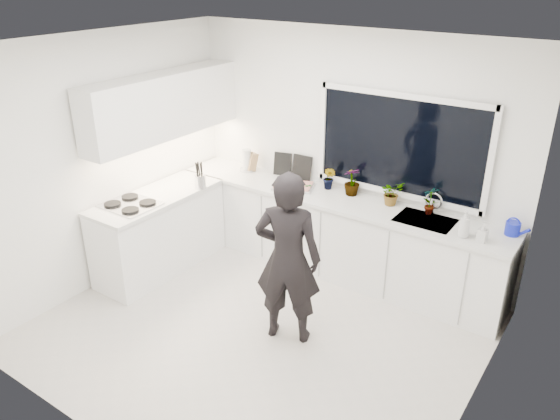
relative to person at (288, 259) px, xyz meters
The scene contains 25 objects.
floor 0.90m from the person, 157.44° to the right, with size 4.00×3.50×0.02m, color beige.
wall_back 1.74m from the person, 99.38° to the left, with size 4.00×0.02×2.70m, color white.
wall_left 2.34m from the person, behind, with size 0.02×3.50×2.70m, color white.
wall_right 1.81m from the person, ahead, with size 0.02×3.50×2.70m, color white.
ceiling 1.89m from the person, 157.44° to the right, with size 4.00×3.50×0.02m, color white.
window 1.79m from the person, 78.50° to the left, with size 1.80×0.02×1.00m, color black.
base_cabinets_back 1.42m from the person, 101.50° to the left, with size 3.92×0.58×0.88m, color white.
base_cabinets_left 2.00m from the person, behind, with size 0.58×1.60×0.88m, color white.
countertop_back 1.36m from the person, 101.58° to the left, with size 3.94×0.62×0.04m, color silver.
countertop_left 1.96m from the person, behind, with size 0.62×1.60×0.04m, color silver.
upper_cabinets 2.37m from the person, 164.11° to the left, with size 0.34×2.10×0.70m, color white.
sink 1.55m from the person, 59.80° to the left, with size 0.58×0.42×0.14m, color silver.
faucet 1.73m from the person, 63.15° to the left, with size 0.03×0.03×0.22m, color silver.
stovetop 1.97m from the person, behind, with size 0.56×0.48×0.03m, color black.
person is the anchor object (origin of this frame).
pizza_tray 1.54m from the person, 121.50° to the left, with size 0.45×0.34×0.03m, color #B6B6BA.
pizza 1.54m from the person, 121.50° to the left, with size 0.41×0.30×0.01m, color #C23E19.
watering_can 2.18m from the person, 43.49° to the left, with size 0.14×0.14×0.13m, color #131FB8.
paper_towel_roll 2.15m from the person, 137.73° to the left, with size 0.11×0.11×0.26m, color silver.
knife_block 2.15m from the person, 136.28° to the left, with size 0.13×0.10×0.22m, color olive.
utensil_crock 1.82m from the person, 157.74° to the left, with size 0.13×0.13×0.16m, color #AAABAF.
picture_frame_large 1.96m from the person, 125.81° to the left, with size 0.22×0.02×0.28m, color black.
picture_frame_small 1.81m from the person, 118.57° to the left, with size 0.25×0.02×0.30m, color black.
herb_plants 1.52m from the person, 84.34° to the left, with size 1.37×0.31×0.32m.
soap_bottles 1.74m from the person, 43.28° to the left, with size 0.29×0.15×0.27m.
Camera 1 is at (2.67, -3.48, 3.31)m, focal length 35.00 mm.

